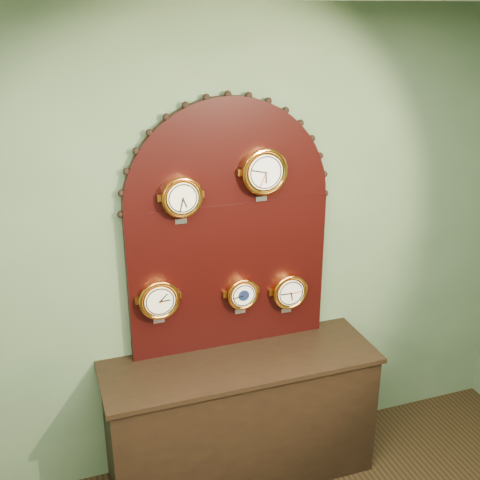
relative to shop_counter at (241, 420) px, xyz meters
name	(u,v)px	position (x,y,z in m)	size (l,w,h in m)	color
wall_back	(226,254)	(0.00, 0.27, 1.00)	(4.00, 4.00, 0.00)	#4B6344
shop_counter	(241,420)	(0.00, 0.00, 0.00)	(1.60, 0.50, 0.80)	black
display_board	(229,221)	(0.00, 0.22, 1.23)	(1.26, 0.06, 1.53)	black
roman_clock	(181,197)	(-0.29, 0.15, 1.42)	(0.23, 0.08, 0.28)	orange
arabic_clock	(264,171)	(0.19, 0.15, 1.52)	(0.27, 0.08, 0.32)	orange
hygrometer	(159,299)	(-0.44, 0.15, 0.83)	(0.23, 0.08, 0.28)	orange
barometer	(242,293)	(0.06, 0.15, 0.79)	(0.19, 0.08, 0.25)	orange
tide_clock	(289,291)	(0.36, 0.15, 0.75)	(0.22, 0.08, 0.27)	orange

